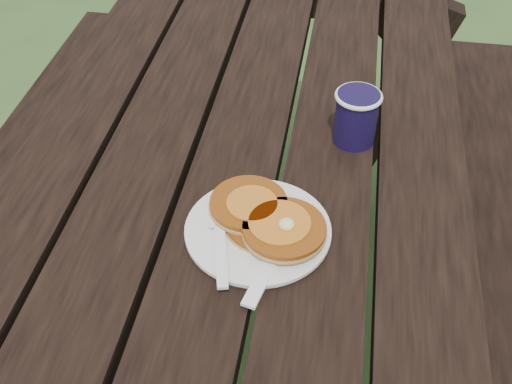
# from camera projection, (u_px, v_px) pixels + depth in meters

# --- Properties ---
(ground) EXTENTS (60.00, 60.00, 0.00)m
(ground) POSITION_uv_depth(u_px,v_px,m) (250.00, 359.00, 1.64)
(ground) COLOR #2D4D21
(ground) RESTS_ON ground
(picnic_table) EXTENTS (1.36, 1.80, 0.75)m
(picnic_table) POSITION_uv_depth(u_px,v_px,m) (248.00, 265.00, 1.39)
(picnic_table) COLOR black
(picnic_table) RESTS_ON ground
(plate) EXTENTS (0.27, 0.27, 0.01)m
(plate) POSITION_uv_depth(u_px,v_px,m) (258.00, 231.00, 0.93)
(plate) COLOR white
(plate) RESTS_ON picnic_table
(pancake_stack) EXTENTS (0.18, 0.16, 0.04)m
(pancake_stack) POSITION_uv_depth(u_px,v_px,m) (267.00, 219.00, 0.92)
(pancake_stack) COLOR #8F4610
(pancake_stack) RESTS_ON plate
(knife) EXTENTS (0.06, 0.18, 0.00)m
(knife) POSITION_uv_depth(u_px,v_px,m) (273.00, 258.00, 0.88)
(knife) COLOR white
(knife) RESTS_ON plate
(fork) EXTENTS (0.07, 0.16, 0.01)m
(fork) POSITION_uv_depth(u_px,v_px,m) (221.00, 257.00, 0.88)
(fork) COLOR white
(fork) RESTS_ON plate
(coffee_cup) EXTENTS (0.08, 0.08, 0.09)m
(coffee_cup) POSITION_uv_depth(u_px,v_px,m) (356.00, 114.00, 1.06)
(coffee_cup) COLOR black
(coffee_cup) RESTS_ON picnic_table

